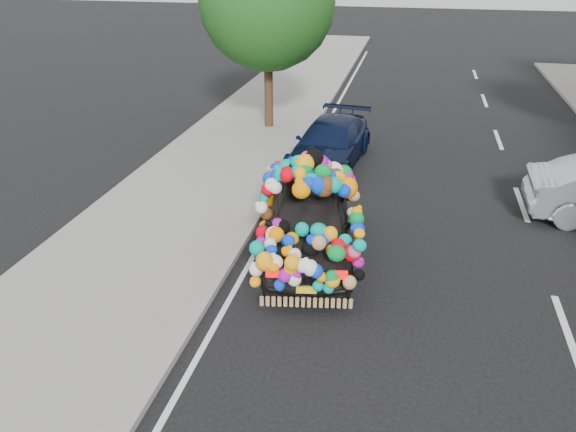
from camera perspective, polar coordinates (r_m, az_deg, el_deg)
name	(u,v)px	position (r m, az deg, el deg)	size (l,w,h in m)	color
ground	(345,303)	(9.95, 5.84, -8.75)	(100.00, 100.00, 0.00)	black
sidewalk	(119,271)	(11.12, -16.78, -5.40)	(4.00, 60.00, 0.12)	gray
kerb	(217,283)	(10.37, -7.22, -6.81)	(0.15, 60.00, 0.13)	gray
lane_markings	(567,330)	(10.30, 26.45, -10.37)	(6.00, 50.00, 0.01)	silver
tree_near_sidewalk	(267,2)	(18.30, -2.12, 20.94)	(4.20, 4.20, 6.13)	#332114
plush_art_car	(309,206)	(10.90, 2.16, 1.02)	(2.70, 4.58, 2.05)	black
navy_sedan	(330,144)	(15.76, 4.27, 7.34)	(1.72, 4.24, 1.23)	black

